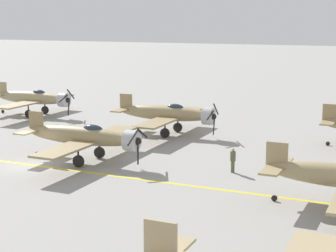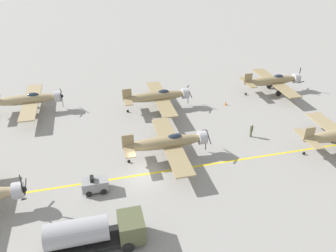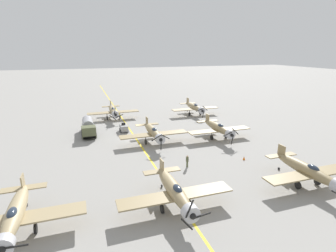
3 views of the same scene
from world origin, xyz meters
name	(u,v)px [view 3 (image 3 of 3)]	position (x,y,z in m)	size (l,w,h in m)	color
ground_plane	(136,138)	(0.00, 0.00, 0.00)	(400.00, 400.00, 0.00)	gray
taxiway_stripe	(136,138)	(0.00, 0.00, 0.00)	(0.30, 160.00, 0.01)	yellow
airplane_far_center	(175,191)	(0.82, 23.58, 2.01)	(12.00, 9.98, 3.70)	#9B875E
airplane_near_center	(113,111)	(2.07, -15.78, 2.01)	(12.00, 9.98, 3.79)	tan
airplane_mid_left	(218,128)	(-14.58, 5.03, 2.01)	(12.00, 9.98, 3.65)	#968259
airplane_mid_center	(153,132)	(-2.48, 3.51, 2.01)	(12.00, 9.98, 3.65)	#968259
airplane_far_right	(15,215)	(15.56, 22.80, 2.01)	(12.00, 9.98, 3.65)	tan
airplane_near_left	(195,107)	(-17.94, -13.12, 2.01)	(12.00, 9.98, 3.65)	tan
airplane_far_left	(307,170)	(-15.94, 24.20, 2.01)	(12.00, 9.98, 3.80)	#927E55
fuel_tanker	(88,127)	(8.23, -5.18, 1.51)	(2.68, 8.00, 2.98)	black
tow_tractor	(124,128)	(1.38, -4.89, 0.79)	(1.57, 2.60, 1.79)	gray
ground_crew_walking	(187,161)	(-4.28, 14.75, 0.97)	(0.39, 0.39, 1.79)	#515638
traffic_cone	(244,158)	(-13.40, 15.12, 0.28)	(0.36, 0.36, 0.55)	orange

